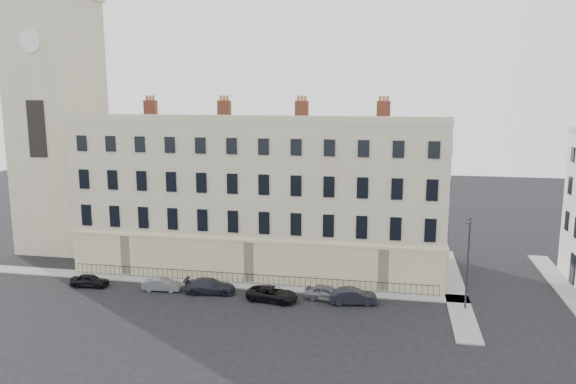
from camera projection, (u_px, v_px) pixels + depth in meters
name	position (u px, v px, depth m)	size (l,w,h in m)	color
ground	(301.00, 311.00, 46.51)	(160.00, 160.00, 0.00)	black
terrace	(263.00, 194.00, 57.82)	(36.22, 12.22, 17.00)	#C1B390
church_tower	(56.00, 84.00, 62.18)	(8.00, 8.13, 44.00)	#C1B390
pavement_terrace	(206.00, 283.00, 53.16)	(48.00, 2.00, 0.12)	gray
pavement_east_return	(454.00, 287.00, 51.85)	(2.00, 24.00, 0.12)	gray
pavement_adjacent	(563.00, 287.00, 51.95)	(2.00, 20.00, 0.12)	gray
railings	(248.00, 279.00, 52.73)	(35.00, 0.04, 0.96)	black
car_a	(90.00, 280.00, 52.16)	(1.41, 3.51, 1.20)	black
car_b	(162.00, 284.00, 51.15)	(1.23, 3.52, 1.16)	slate
car_c	(210.00, 286.00, 50.47)	(1.86, 4.59, 1.33)	#20222B
car_d	(272.00, 294.00, 48.64)	(2.07, 4.48, 1.24)	black
car_e	(327.00, 293.00, 48.78)	(1.57, 3.90, 1.33)	slate
car_f	(353.00, 296.00, 47.93)	(1.43, 4.10, 1.35)	black
streetlamp	(468.00, 259.00, 46.00)	(0.55, 1.67, 7.85)	#333237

